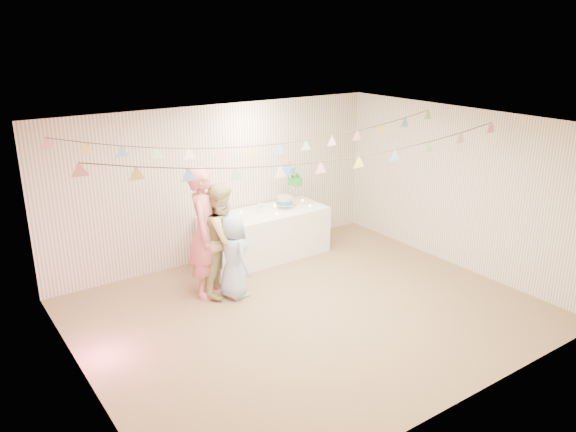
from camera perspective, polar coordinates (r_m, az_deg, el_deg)
floor at (r=7.93m, az=2.14°, el=-9.70°), size 6.00×6.00×0.00m
ceiling at (r=7.08m, az=2.40°, el=9.17°), size 6.00×6.00×0.00m
back_wall at (r=9.43m, az=-6.92°, el=3.35°), size 6.00×6.00×0.00m
front_wall at (r=5.77m, az=17.50°, el=-7.56°), size 6.00×6.00×0.00m
left_wall at (r=6.20m, az=-20.61°, el=-6.01°), size 5.00×5.00×0.00m
right_wall at (r=9.44m, az=16.99°, el=2.68°), size 5.00×5.00×0.00m
table at (r=9.57m, az=-2.37°, el=-1.91°), size 2.17×0.87×0.81m
cake_stand at (r=9.68m, az=0.16°, el=2.77°), size 0.66×0.39×0.73m
cake_bottom at (r=9.63m, az=-0.37°, el=0.94°), size 0.31×0.31×0.15m
cake_middle at (r=9.86m, az=0.72°, el=2.99°), size 0.27×0.27×0.22m
cake_top_tier at (r=9.56m, az=-0.03°, el=4.17°), size 0.25×0.25×0.19m
platter at (r=9.17m, az=-4.87°, el=-0.56°), size 0.34×0.34×0.02m
posy at (r=9.45m, az=-2.84°, el=0.50°), size 0.14×0.14×0.15m
person_adult_a at (r=8.15m, az=-8.41°, el=-1.63°), size 0.80×0.84×1.94m
person_adult_b at (r=8.23m, az=-6.66°, el=-2.33°), size 1.02×1.02×1.67m
person_child at (r=8.14m, az=-5.54°, el=-4.09°), size 0.41×0.62×1.26m
bunting_back at (r=8.01m, az=-2.43°, el=8.46°), size 5.60×1.10×0.40m
bunting_front at (r=6.98m, az=3.36°, el=6.67°), size 5.60×0.90×0.36m
tealight_0 at (r=8.93m, az=-6.22°, el=-0.67°), size 0.04×0.04×0.03m
tealight_1 at (r=9.41m, az=-4.79°, el=0.39°), size 0.04×0.04×0.03m
tealight_2 at (r=9.31m, az=-1.16°, el=0.25°), size 0.04×0.04×0.03m
tealight_3 at (r=9.79m, az=-1.37°, el=1.18°), size 0.04×0.04×0.03m
tealight_4 at (r=9.74m, az=2.24°, el=1.07°), size 0.04×0.04×0.03m
tealight_5 at (r=10.04m, az=1.47°, el=1.62°), size 0.04×0.04×0.03m
tealight_6 at (r=9.71m, az=-1.29°, el=1.02°), size 0.04×0.04×0.03m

